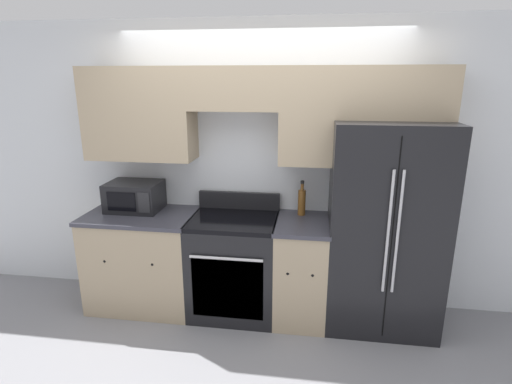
{
  "coord_description": "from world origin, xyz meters",
  "views": [
    {
      "loc": [
        0.47,
        -2.93,
        2.1
      ],
      "look_at": [
        0.0,
        0.31,
        1.16
      ],
      "focal_mm": 28.0,
      "sensor_mm": 36.0,
      "label": 1
    }
  ],
  "objects": [
    {
      "name": "ground_plane",
      "position": [
        0.0,
        0.0,
        0.0
      ],
      "size": [
        12.0,
        12.0,
        0.0
      ],
      "primitive_type": "plane",
      "color": "gray"
    },
    {
      "name": "wall_back",
      "position": [
        0.01,
        0.59,
        1.49
      ],
      "size": [
        8.0,
        0.39,
        2.6
      ],
      "color": "silver",
      "rests_on": "ground_plane"
    },
    {
      "name": "lower_cabinets_left",
      "position": [
        -1.07,
        0.31,
        0.46
      ],
      "size": [
        0.99,
        0.64,
        0.91
      ],
      "color": "tan",
      "rests_on": "ground_plane"
    },
    {
      "name": "lower_cabinets_right",
      "position": [
        0.41,
        0.31,
        0.46
      ],
      "size": [
        0.47,
        0.64,
        0.91
      ],
      "color": "tan",
      "rests_on": "ground_plane"
    },
    {
      "name": "oven_range",
      "position": [
        -0.2,
        0.31,
        0.46
      ],
      "size": [
        0.77,
        0.65,
        1.07
      ],
      "color": "black",
      "rests_on": "ground_plane"
    },
    {
      "name": "refrigerator",
      "position": [
        1.09,
        0.34,
        0.89
      ],
      "size": [
        0.92,
        0.72,
        1.78
      ],
      "color": "black",
      "rests_on": "ground_plane"
    },
    {
      "name": "microwave",
      "position": [
        -1.15,
        0.41,
        1.04
      ],
      "size": [
        0.48,
        0.36,
        0.27
      ],
      "color": "black",
      "rests_on": "lower_cabinets_left"
    },
    {
      "name": "bottle",
      "position": [
        0.39,
        0.5,
        1.03
      ],
      "size": [
        0.07,
        0.07,
        0.32
      ],
      "color": "brown",
      "rests_on": "lower_cabinets_right"
    }
  ]
}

